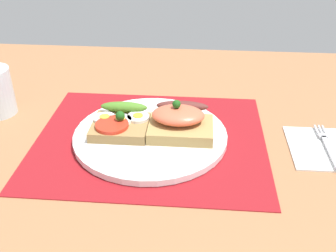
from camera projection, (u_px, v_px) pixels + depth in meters
The scene contains 7 objects.
ground_plane at pixel (151, 147), 69.19cm from camera, with size 120.00×90.00×3.20cm, color #A26C45.
placemat at pixel (151, 139), 68.28cm from camera, with size 38.94×32.92×0.30cm, color maroon.
plate at pixel (150, 135), 67.93cm from camera, with size 26.04×26.04×1.07cm, color white.
sandwich_egg_tomato at pixel (120, 123), 67.60cm from camera, with size 9.44×9.75×3.89cm.
sandwich_salmon at pixel (180, 120), 67.15cm from camera, with size 10.75×9.37×5.85cm.
napkin at pixel (329, 148), 65.66cm from camera, with size 12.77×12.73×0.60cm, color white.
fork at pixel (327, 144), 65.80cm from camera, with size 1.62×12.83×0.32cm.
Camera 1 is at (7.76, -56.96, 37.19)cm, focal length 42.67 mm.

